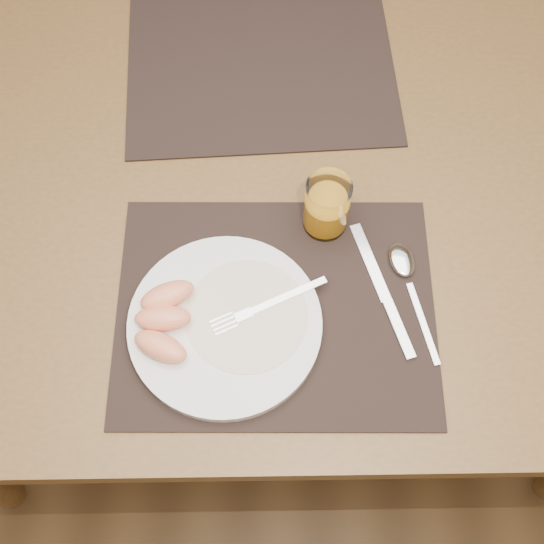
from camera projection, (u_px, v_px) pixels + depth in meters
The scene contains 11 objects.
ground at pixel (277, 340), 1.74m from camera, with size 5.00×5.00×0.00m, color brown.
table at pixel (280, 206), 1.14m from camera, with size 1.40×0.90×0.75m.
placemat_near at pixel (276, 309), 0.97m from camera, with size 0.45×0.35×0.00m, color black.
placemat_far at pixel (261, 69), 1.15m from camera, with size 0.45×0.35×0.00m, color black.
plate at pixel (225, 324), 0.95m from camera, with size 0.27×0.27×0.02m, color white.
plate_dressing at pixel (246, 315), 0.94m from camera, with size 0.17×0.17×0.00m.
fork at pixel (259, 308), 0.94m from camera, with size 0.17×0.09×0.00m.
knife at pixel (387, 301), 0.97m from camera, with size 0.08×0.21×0.01m.
spoon at pixel (405, 269), 0.98m from camera, with size 0.06×0.19×0.01m.
juice_glass at pixel (327, 208), 0.98m from camera, with size 0.07×0.07×0.10m.
grapefruit_wedges at pixel (164, 320), 0.92m from camera, with size 0.09×0.14×0.03m.
Camera 1 is at (-0.02, -0.59, 1.65)m, focal length 45.00 mm.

